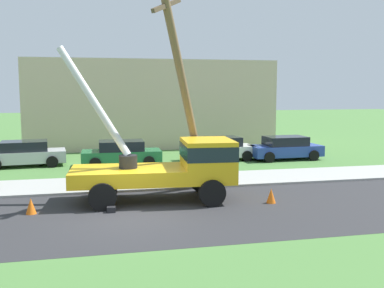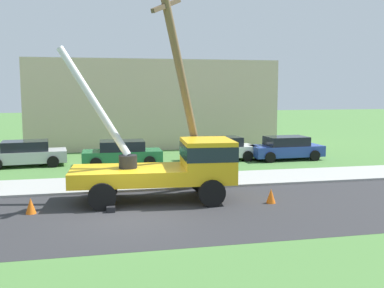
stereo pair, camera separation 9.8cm
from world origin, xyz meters
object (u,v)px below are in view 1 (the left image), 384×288
at_px(leaning_utility_pole, 184,88).
at_px(parked_sedan_white, 219,149).
at_px(utility_truck, 175,164).
at_px(parked_sedan_green, 122,153).
at_px(parked_sedan_blue, 285,148).
at_px(traffic_cone_behind, 31,206).
at_px(parked_sedan_silver, 25,154).
at_px(traffic_cone_ahead, 271,196).

height_order(leaning_utility_pole, parked_sedan_white, leaning_utility_pole).
distance_m(utility_truck, parked_sedan_green, 8.51).
xyz_separation_m(leaning_utility_pole, parked_sedan_green, (-2.08, 7.47, -3.64)).
bearing_deg(parked_sedan_white, parked_sedan_blue, -7.74).
bearing_deg(parked_sedan_green, parked_sedan_blue, 0.81).
xyz_separation_m(traffic_cone_behind, parked_sedan_silver, (-1.63, 10.28, 0.43)).
height_order(traffic_cone_behind, parked_sedan_silver, parked_sedan_silver).
bearing_deg(parked_sedan_blue, traffic_cone_ahead, -116.86).
relative_size(utility_truck, parked_sedan_blue, 1.51).
bearing_deg(traffic_cone_behind, parked_sedan_white, 46.10).
height_order(traffic_cone_ahead, parked_sedan_silver, parked_sedan_silver).
bearing_deg(parked_sedan_silver, utility_truck, -53.76).
distance_m(traffic_cone_ahead, traffic_cone_behind, 8.71).
bearing_deg(utility_truck, parked_sedan_white, 64.22).
relative_size(parked_sedan_green, parked_sedan_white, 0.97).
distance_m(leaning_utility_pole, traffic_cone_behind, 7.29).
bearing_deg(traffic_cone_ahead, parked_sedan_blue, 63.14).
xyz_separation_m(parked_sedan_silver, parked_sedan_white, (11.22, -0.31, 0.00)).
xyz_separation_m(utility_truck, leaning_utility_pole, (0.55, 0.87, 2.94)).
xyz_separation_m(parked_sedan_silver, parked_sedan_blue, (15.30, -0.87, 0.00)).
xyz_separation_m(utility_truck, traffic_cone_behind, (-5.22, -0.93, -1.13)).
bearing_deg(utility_truck, parked_sedan_green, 100.44).
height_order(traffic_cone_behind, parked_sedan_green, parked_sedan_green).
bearing_deg(traffic_cone_ahead, traffic_cone_behind, 177.45).
xyz_separation_m(leaning_utility_pole, traffic_cone_behind, (-5.77, -1.80, -4.07)).
xyz_separation_m(utility_truck, parked_sedan_green, (-1.54, 8.34, -0.70)).
bearing_deg(leaning_utility_pole, parked_sedan_blue, 43.95).
relative_size(parked_sedan_white, parked_sedan_blue, 1.02).
distance_m(parked_sedan_white, parked_sedan_blue, 4.11).
bearing_deg(leaning_utility_pole, parked_sedan_white, 64.94).
bearing_deg(parked_sedan_silver, parked_sedan_green, -10.74).
bearing_deg(utility_truck, parked_sedan_silver, 126.24).
relative_size(leaning_utility_pole, parked_sedan_blue, 1.91).
relative_size(traffic_cone_ahead, parked_sedan_green, 0.13).
bearing_deg(leaning_utility_pole, parked_sedan_green, 105.59).
height_order(leaning_utility_pole, traffic_cone_behind, leaning_utility_pole).
relative_size(parked_sedan_green, parked_sedan_blue, 0.99).
relative_size(traffic_cone_behind, parked_sedan_blue, 0.13).
xyz_separation_m(parked_sedan_silver, parked_sedan_green, (5.32, -1.01, 0.00)).
distance_m(parked_sedan_green, parked_sedan_blue, 9.98).
distance_m(traffic_cone_behind, parked_sedan_white, 13.84).
bearing_deg(utility_truck, traffic_cone_behind, -169.93).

